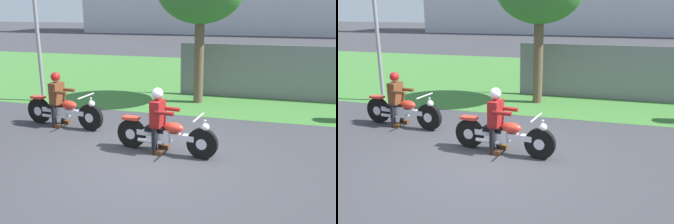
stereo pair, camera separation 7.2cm
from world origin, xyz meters
The scene contains 8 objects.
ground centered at (0.00, 0.00, 0.00)m, with size 120.00×120.00×0.00m, color #38383D.
grass_verge centered at (0.00, 9.28, 0.00)m, with size 60.00×12.00×0.01m, color #3D7533.
motorcycle_lead centered at (0.18, 0.47, 0.40)m, with size 2.27×0.66×0.88m.
rider_lead centered at (0.02, 0.50, 0.82)m, with size 0.59×0.51×1.41m.
motorcycle_follow centered at (-2.84, 1.52, 0.41)m, with size 2.29×0.66×0.90m.
rider_follow centered at (-3.01, 1.54, 0.83)m, with size 0.59×0.51×1.42m.
streetlight_pole centered at (-4.82, 3.76, 3.20)m, with size 0.96×0.20×5.02m.
fence_segment centered at (2.69, 6.02, 0.90)m, with size 7.00×0.06×1.80m, color slate.
Camera 2 is at (2.23, -6.59, 3.02)m, focal length 39.38 mm.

